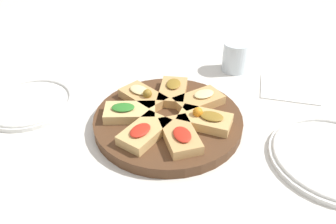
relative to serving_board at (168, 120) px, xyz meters
name	(u,v)px	position (x,y,z in m)	size (l,w,h in m)	color
ground_plane	(168,125)	(0.00, 0.00, -0.01)	(3.00, 3.00, 0.00)	silver
serving_board	(168,120)	(0.00, 0.00, 0.00)	(0.33, 0.33, 0.02)	#51331E
focaccia_slice_0	(173,91)	(0.04, -0.08, 0.02)	(0.10, 0.13, 0.03)	tan
focaccia_slice_1	(143,96)	(0.08, -0.02, 0.02)	(0.12, 0.08, 0.04)	tan
focaccia_slice_2	(129,112)	(0.07, 0.05, 0.02)	(0.12, 0.11, 0.03)	#DBB775
focaccia_slice_3	(144,132)	(0.00, 0.08, 0.02)	(0.06, 0.11, 0.03)	tan
focaccia_slice_4	(180,135)	(-0.07, 0.05, 0.02)	(0.12, 0.12, 0.03)	tan
focaccia_slice_5	(205,119)	(-0.08, -0.02, 0.02)	(0.12, 0.08, 0.04)	tan
focaccia_slice_6	(199,100)	(-0.03, -0.08, 0.02)	(0.10, 0.13, 0.03)	tan
plate_left	(335,157)	(-0.33, -0.09, 0.00)	(0.25, 0.25, 0.02)	white
plate_right	(29,103)	(0.32, 0.13, 0.00)	(0.21, 0.21, 0.02)	white
water_glass	(235,57)	(-0.01, -0.32, 0.03)	(0.07, 0.07, 0.08)	silver
napkin_stack	(289,88)	(-0.18, -0.30, -0.01)	(0.14, 0.12, 0.01)	white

